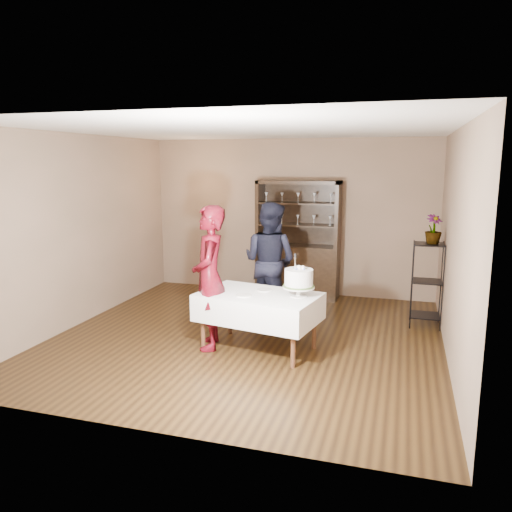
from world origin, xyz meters
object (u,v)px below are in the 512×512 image
object	(u,v)px
man	(270,261)
cake_table	(259,307)
china_hutch	(298,258)
potted_plant	(433,229)
woman	(209,278)
cake	(299,279)
plant_etagere	(427,281)

from	to	relation	value
man	cake_table	bearing A→B (deg)	115.00
china_hutch	potted_plant	size ratio (longest dim) A/B	4.92
china_hutch	cake_table	distance (m)	2.62
woman	potted_plant	xyz separation A→B (m)	(2.66, 1.66, 0.49)
cake	potted_plant	bearing A→B (deg)	44.79
cake_table	potted_plant	distance (m)	2.72
cake_table	woman	world-z (taller)	woman
china_hutch	man	size ratio (longest dim) A/B	1.15
china_hutch	cake_table	world-z (taller)	china_hutch
woman	plant_etagere	bearing A→B (deg)	102.77
man	potted_plant	xyz separation A→B (m)	(2.25, 0.32, 0.52)
cake	potted_plant	xyz separation A→B (m)	(1.56, 1.55, 0.47)
plant_etagere	cake	bearing A→B (deg)	-134.54
plant_etagere	woman	distance (m)	3.11
cake_table	plant_etagere	bearing A→B (deg)	37.87
woman	cake	world-z (taller)	woman
cake_table	woman	xyz separation A→B (m)	(-0.61, -0.09, 0.35)
plant_etagere	man	bearing A→B (deg)	-171.80
potted_plant	cake	bearing A→B (deg)	-135.21
china_hutch	plant_etagere	size ratio (longest dim) A/B	1.67
china_hutch	potted_plant	distance (m)	2.47
woman	man	bearing A→B (deg)	143.49
china_hutch	woman	bearing A→B (deg)	-101.34
china_hutch	woman	distance (m)	2.77
cake_table	cake	xyz separation A→B (m)	(0.49, 0.02, 0.38)
potted_plant	china_hutch	bearing A→B (deg)	153.68
plant_etagere	woman	size ratio (longest dim) A/B	0.67
cake	woman	bearing A→B (deg)	-174.30
cake_table	man	size ratio (longest dim) A/B	0.90
cake_table	woman	distance (m)	0.71
china_hutch	man	world-z (taller)	china_hutch
potted_plant	plant_etagere	bearing A→B (deg)	-174.95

